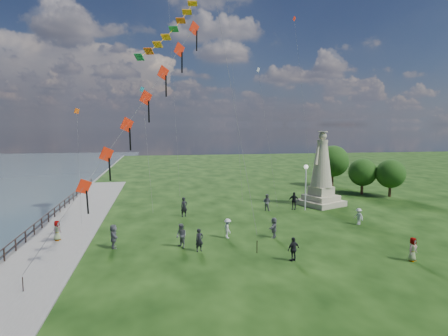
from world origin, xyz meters
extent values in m
cube|color=slate|center=(-16.50, 10.00, -0.20)|extent=(0.30, 160.00, 0.60)
cube|color=slate|center=(-14.00, 8.00, 0.05)|extent=(5.00, 60.00, 0.10)
cylinder|color=black|center=(-16.30, 4.00, 0.50)|extent=(0.11, 0.11, 1.00)
cylinder|color=black|center=(-16.30, 6.00, 0.50)|extent=(0.11, 0.11, 1.00)
cylinder|color=black|center=(-16.30, 8.00, 0.50)|extent=(0.11, 0.11, 1.00)
cylinder|color=black|center=(-16.30, 10.00, 0.50)|extent=(0.11, 0.11, 1.00)
cylinder|color=black|center=(-16.30, 12.00, 0.50)|extent=(0.11, 0.11, 1.00)
cylinder|color=black|center=(-16.30, 14.00, 0.50)|extent=(0.11, 0.11, 1.00)
cylinder|color=black|center=(-16.30, 16.00, 0.50)|extent=(0.11, 0.11, 1.00)
cylinder|color=black|center=(-16.30, 18.00, 0.50)|extent=(0.11, 0.11, 1.00)
cylinder|color=black|center=(-16.30, 20.00, 0.50)|extent=(0.11, 0.11, 1.00)
cylinder|color=black|center=(-16.30, 22.00, 0.50)|extent=(0.11, 0.11, 1.00)
cylinder|color=black|center=(-16.30, 24.00, 0.50)|extent=(0.11, 0.11, 1.00)
cylinder|color=black|center=(-16.30, 26.00, 0.50)|extent=(0.11, 0.11, 1.00)
cylinder|color=black|center=(-16.30, 28.00, 0.50)|extent=(0.11, 0.11, 1.00)
cylinder|color=black|center=(-16.30, 30.00, 0.50)|extent=(0.11, 0.11, 1.00)
cylinder|color=black|center=(-16.30, 32.00, 0.50)|extent=(0.11, 0.11, 1.00)
cylinder|color=black|center=(-16.30, 34.00, 0.50)|extent=(0.11, 0.11, 1.00)
cylinder|color=black|center=(-16.30, 36.00, 0.50)|extent=(0.11, 0.11, 1.00)
cube|color=black|center=(-16.30, 10.00, 0.98)|extent=(0.06, 52.00, 0.06)
cube|color=black|center=(-16.30, 10.00, 0.55)|extent=(0.06, 52.00, 0.06)
cube|color=tan|center=(11.61, 17.14, 0.29)|extent=(5.35, 5.35, 0.58)
cube|color=tan|center=(11.61, 17.14, 0.87)|extent=(4.08, 4.08, 0.58)
cube|color=tan|center=(11.61, 17.14, 1.64)|extent=(2.80, 2.80, 0.97)
cylinder|color=tan|center=(11.61, 17.14, 7.16)|extent=(1.53, 1.53, 0.39)
sphere|color=tan|center=(11.61, 17.14, 7.76)|extent=(0.89, 0.89, 0.89)
cylinder|color=tan|center=(11.61, 17.14, 8.22)|extent=(1.06, 1.06, 0.10)
cylinder|color=silver|center=(8.96, 15.15, 2.23)|extent=(0.13, 0.13, 4.47)
sphere|color=white|center=(8.96, 15.15, 4.60)|extent=(0.45, 0.45, 0.45)
cylinder|color=#382314|center=(19.67, 22.44, 0.89)|extent=(0.36, 0.36, 1.78)
sphere|color=#1C3C10|center=(19.67, 22.44, 2.90)|extent=(3.57, 3.57, 3.57)
cylinder|color=#382314|center=(22.28, 20.37, 0.90)|extent=(0.36, 0.36, 1.80)
sphere|color=#1C3C10|center=(22.28, 20.37, 2.92)|extent=(3.59, 3.59, 3.59)
cylinder|color=#382314|center=(18.83, 29.20, 1.14)|extent=(0.36, 0.36, 2.28)
sphere|color=#1C3C10|center=(18.83, 29.20, 3.71)|extent=(4.56, 4.56, 4.56)
imported|color=black|center=(-3.46, 4.05, 0.82)|extent=(0.70, 0.58, 1.65)
imported|color=#595960|center=(-4.68, 5.10, 0.89)|extent=(0.92, 1.02, 1.78)
imported|color=silver|center=(-0.90, 6.84, 0.79)|extent=(0.66, 1.08, 1.57)
imported|color=black|center=(2.49, 1.11, 0.81)|extent=(1.06, 0.79, 1.61)
imported|color=#595960|center=(10.27, -0.24, 0.80)|extent=(0.92, 0.79, 1.60)
imported|color=#595960|center=(-9.58, 5.87, 0.88)|extent=(0.98, 1.73, 1.76)
imported|color=black|center=(-3.87, 14.44, 0.96)|extent=(0.82, 0.69, 1.93)
imported|color=#595960|center=(4.88, 15.63, 0.88)|extent=(0.99, 0.95, 1.75)
imported|color=silver|center=(11.50, 8.78, 0.75)|extent=(0.78, 1.08, 1.51)
imported|color=black|center=(7.89, 15.66, 0.94)|extent=(1.24, 1.03, 1.88)
imported|color=#595960|center=(-14.06, 8.12, 0.78)|extent=(0.70, 0.88, 1.57)
imported|color=#595960|center=(2.76, 6.33, 0.82)|extent=(1.31, 1.65, 1.64)
cylinder|color=black|center=(-13.50, -1.00, 0.45)|extent=(0.06, 0.06, 0.90)
cube|color=#F8280E|center=(-10.65, 1.52, 5.31)|extent=(0.87, 0.64, 1.03)
cube|color=black|center=(-10.47, 1.42, 4.36)|extent=(0.10, 0.28, 1.48)
cube|color=#F8280E|center=(-9.43, 2.60, 7.15)|extent=(0.87, 0.64, 1.03)
cube|color=black|center=(-9.25, 2.50, 6.20)|extent=(0.10, 0.28, 1.48)
cube|color=#F8280E|center=(-8.21, 3.68, 9.00)|extent=(0.87, 0.64, 1.03)
cube|color=black|center=(-8.03, 3.58, 8.05)|extent=(0.10, 0.28, 1.48)
cube|color=#F8280E|center=(-6.99, 4.76, 10.84)|extent=(0.87, 0.64, 1.03)
cube|color=black|center=(-6.81, 4.66, 9.89)|extent=(0.10, 0.28, 1.48)
cube|color=#F8280E|center=(-5.77, 5.84, 12.69)|extent=(0.87, 0.64, 1.03)
cube|color=black|center=(-5.59, 5.74, 11.74)|extent=(0.10, 0.28, 1.48)
cube|color=#F8280E|center=(-4.55, 6.92, 14.53)|extent=(0.87, 0.64, 1.03)
cube|color=black|center=(-4.37, 6.82, 13.58)|extent=(0.10, 0.28, 1.48)
cube|color=#F8280E|center=(-3.33, 8.00, 16.38)|extent=(0.87, 0.64, 1.03)
cube|color=black|center=(-3.15, 7.90, 15.43)|extent=(0.10, 0.28, 1.48)
cylinder|color=black|center=(0.50, 3.00, 0.45)|extent=(0.06, 0.06, 0.90)
cube|color=#FEAC15|center=(-3.72, 4.91, 17.23)|extent=(0.71, 0.66, 0.19)
cube|color=#FEAC15|center=(-4.15, 4.26, 16.47)|extent=(0.70, 0.68, 0.21)
cube|color=#FD5C10|center=(-4.61, 3.62, 15.72)|extent=(0.69, 0.69, 0.23)
cube|color=#1A8D43|center=(-5.10, 2.97, 15.02)|extent=(0.68, 0.69, 0.25)
cube|color=#FEAC15|center=(-5.61, 2.33, 14.37)|extent=(0.66, 0.69, 0.27)
cube|color=#FEAC15|center=(-6.12, 1.70, 13.78)|extent=(0.64, 0.68, 0.28)
cube|color=#FD5C10|center=(-6.65, 1.08, 13.25)|extent=(0.62, 0.67, 0.30)
cube|color=#1A8D43|center=(-7.16, 0.46, 12.80)|extent=(0.60, 0.66, 0.31)
cube|color=teal|center=(-7.92, 21.11, 12.87)|extent=(0.51, 0.39, 0.57)
cylinder|color=#595959|center=(-7.42, 18.61, 6.46)|extent=(1.02, 5.02, 12.83)
cube|color=silver|center=(5.54, 22.10, 15.45)|extent=(0.51, 0.39, 0.57)
cylinder|color=#595959|center=(6.04, 19.60, 7.75)|extent=(1.02, 5.02, 15.40)
cube|color=#F8280E|center=(10.45, 23.70, 21.92)|extent=(0.51, 0.39, 0.57)
cylinder|color=#595959|center=(10.95, 21.20, 10.98)|extent=(1.02, 5.02, 21.87)
cylinder|color=#595959|center=(-4.24, 27.19, 13.97)|extent=(1.02, 5.02, 27.84)
cube|color=#FD5C10|center=(-14.21, 17.86, 10.35)|extent=(0.51, 0.39, 0.57)
cylinder|color=#595959|center=(-13.71, 15.36, 5.20)|extent=(1.02, 5.02, 10.31)
cylinder|color=#595959|center=(2.58, 21.52, 12.62)|extent=(1.02, 5.02, 25.14)
camera|label=1|loc=(-6.11, -21.73, 9.00)|focal=30.00mm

